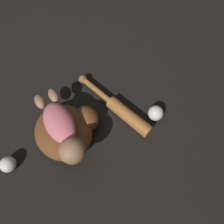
% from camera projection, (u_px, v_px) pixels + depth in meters
% --- Properties ---
extents(ground_plane, '(6.00, 6.00, 0.00)m').
position_uv_depth(ground_plane, '(74.00, 126.00, 1.06)').
color(ground_plane, black).
extents(baseball_glove, '(0.36, 0.36, 0.11)m').
position_uv_depth(baseball_glove, '(68.00, 129.00, 0.99)').
color(baseball_glove, brown).
rests_on(baseball_glove, ground).
extents(baby_figure, '(0.38, 0.22, 0.11)m').
position_uv_depth(baby_figure, '(63.00, 130.00, 0.89)').
color(baby_figure, '#D16670').
rests_on(baby_figure, baseball_glove).
extents(baseball_bat, '(0.40, 0.31, 0.06)m').
position_uv_depth(baseball_bat, '(121.00, 110.00, 1.07)').
color(baseball_bat, '#9E602D').
rests_on(baseball_bat, ground).
extents(baseball, '(0.07, 0.07, 0.07)m').
position_uv_depth(baseball, '(156.00, 113.00, 1.05)').
color(baseball, silver).
rests_on(baseball, ground).
extents(baseball_spare, '(0.07, 0.07, 0.07)m').
position_uv_depth(baseball_spare, '(8.00, 164.00, 0.94)').
color(baseball_spare, silver).
rests_on(baseball_spare, ground).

